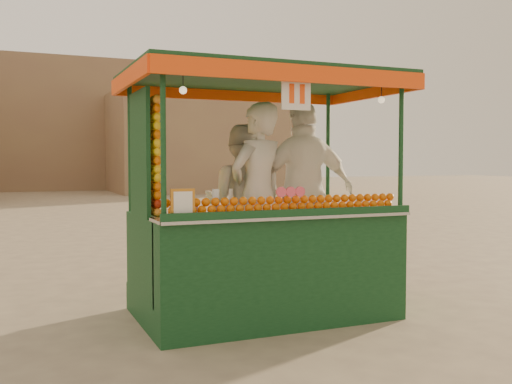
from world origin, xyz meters
name	(u,v)px	position (x,y,z in m)	size (l,w,h in m)	color
ground	(260,319)	(0.00, 0.00, 0.00)	(90.00, 90.00, 0.00)	#6E5F4F
building_right	(201,143)	(7.00, 24.00, 2.50)	(9.00, 6.00, 5.00)	#866E4C
building_center	(12,126)	(-2.00, 30.00, 3.50)	(14.00, 7.00, 7.00)	#866E4C
juice_cart	(260,239)	(0.02, 0.06, 0.78)	(2.64, 1.71, 2.40)	#0E3316
vendor_left	(258,196)	(0.03, 0.14, 1.20)	(0.79, 0.67, 1.84)	silver
vendor_middle	(241,204)	(-0.03, 0.42, 1.10)	(1.00, 0.96, 1.63)	beige
vendor_right	(305,192)	(0.59, 0.21, 1.22)	(1.13, 0.53, 1.88)	white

